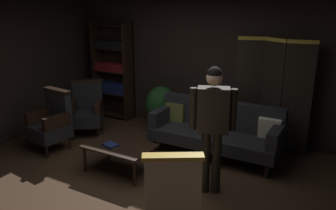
# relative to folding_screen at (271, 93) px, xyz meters

# --- Properties ---
(ground_plane) EXTENTS (10.00, 10.00, 0.00)m
(ground_plane) POSITION_rel_folding_screen_xyz_m (-1.23, -2.15, -0.99)
(ground_plane) COLOR #3D2819
(back_wall) EXTENTS (7.20, 0.10, 2.80)m
(back_wall) POSITION_rel_folding_screen_xyz_m (-1.23, 0.30, 0.41)
(back_wall) COLOR black
(back_wall) RESTS_ON ground_plane
(side_wall_left) EXTENTS (0.10, 3.60, 2.80)m
(side_wall_left) POSITION_rel_folding_screen_xyz_m (-4.23, -1.55, 0.41)
(side_wall_left) COLOR black
(side_wall_left) RESTS_ON ground_plane
(folding_screen) EXTENTS (1.29, 0.29, 1.90)m
(folding_screen) POSITION_rel_folding_screen_xyz_m (0.00, 0.00, 0.00)
(folding_screen) COLOR black
(folding_screen) RESTS_ON ground_plane
(bookshelf) EXTENTS (0.90, 0.32, 2.05)m
(bookshelf) POSITION_rel_folding_screen_xyz_m (-3.38, 0.05, 0.06)
(bookshelf) COLOR black
(bookshelf) RESTS_ON ground_plane
(velvet_couch) EXTENTS (2.12, 0.78, 0.88)m
(velvet_couch) POSITION_rel_folding_screen_xyz_m (-0.68, -0.70, -0.53)
(velvet_couch) COLOR black
(velvet_couch) RESTS_ON ground_plane
(coffee_table) EXTENTS (1.00, 0.64, 0.42)m
(coffee_table) POSITION_rel_folding_screen_xyz_m (-1.71, -1.97, -0.61)
(coffee_table) COLOR black
(coffee_table) RESTS_ON ground_plane
(armchair_gilt_accent) EXTENTS (0.79, 0.79, 1.04)m
(armchair_gilt_accent) POSITION_rel_folding_screen_xyz_m (-0.32, -2.88, -0.50)
(armchair_gilt_accent) COLOR gold
(armchair_gilt_accent) RESTS_ON ground_plane
(armchair_wing_left) EXTENTS (0.80, 0.80, 1.04)m
(armchair_wing_left) POSITION_rel_folding_screen_xyz_m (-3.18, -1.04, -0.50)
(armchair_wing_left) COLOR black
(armchair_wing_left) RESTS_ON ground_plane
(armchair_wing_right) EXTENTS (0.65, 0.64, 1.04)m
(armchair_wing_right) POSITION_rel_folding_screen_xyz_m (-3.21, -1.88, -0.50)
(armchair_wing_right) COLOR black
(armchair_wing_right) RESTS_ON ground_plane
(standing_figure) EXTENTS (0.55, 0.34, 1.70)m
(standing_figure) POSITION_rel_folding_screen_xyz_m (-0.31, -1.83, 0.04)
(standing_figure) COLOR black
(standing_figure) RESTS_ON ground_plane
(potted_plant) EXTENTS (0.62, 0.62, 0.91)m
(potted_plant) POSITION_rel_folding_screen_xyz_m (-2.00, -0.25, -0.46)
(potted_plant) COLOR brown
(potted_plant) RESTS_ON ground_plane
(book_navy_cloth) EXTENTS (0.25, 0.21, 0.03)m
(book_navy_cloth) POSITION_rel_folding_screen_xyz_m (-1.81, -2.05, -0.55)
(book_navy_cloth) COLOR navy
(book_navy_cloth) RESTS_ON coffee_table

